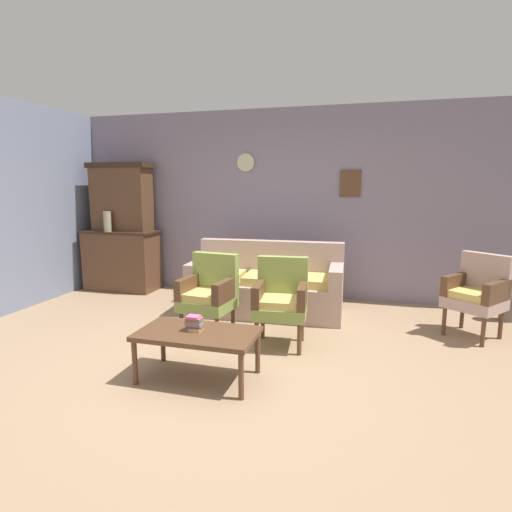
{
  "coord_description": "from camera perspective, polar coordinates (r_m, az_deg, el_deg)",
  "views": [
    {
      "loc": [
        1.21,
        -3.34,
        1.64
      ],
      "look_at": [
        -0.02,
        1.04,
        0.85
      ],
      "focal_mm": 29.15,
      "sensor_mm": 36.0,
      "label": 1
    }
  ],
  "objects": [
    {
      "name": "wingback_chair_by_fireplace",
      "position": [
        5.08,
        28.08,
        -4.34
      ],
      "size": [
        0.71,
        0.71,
        0.9
      ],
      "color": "tan",
      "rests_on": "ground"
    },
    {
      "name": "armchair_near_cabinet",
      "position": [
        4.49,
        -6.44,
        -4.93
      ],
      "size": [
        0.57,
        0.55,
        0.9
      ],
      "color": "#849947",
      "rests_on": "ground"
    },
    {
      "name": "book_stack_on_table",
      "position": [
        3.58,
        -8.46,
        -9.1
      ],
      "size": [
        0.14,
        0.11,
        0.13
      ],
      "color": "tan",
      "rests_on": "coffee_table"
    },
    {
      "name": "cabinet_upper_hutch",
      "position": [
        6.8,
        -17.97,
        7.78
      ],
      "size": [
        0.99,
        0.38,
        1.03
      ],
      "color": "brown",
      "rests_on": "side_cabinet"
    },
    {
      "name": "armchair_near_couch_end",
      "position": [
        4.25,
        3.45,
        -5.74
      ],
      "size": [
        0.57,
        0.54,
        0.9
      ],
      "color": "#849947",
      "rests_on": "ground"
    },
    {
      "name": "floor_vase_by_wall",
      "position": [
        5.89,
        31.4,
        -4.81
      ],
      "size": [
        0.19,
        0.19,
        0.59
      ],
      "primitive_type": "cylinder",
      "color": "#665B57",
      "rests_on": "ground"
    },
    {
      "name": "floral_couch",
      "position": [
        5.35,
        1.47,
        -4.37
      ],
      "size": [
        1.95,
        0.89,
        0.9
      ],
      "color": "tan",
      "rests_on": "ground"
    },
    {
      "name": "side_cabinet",
      "position": [
        6.83,
        -17.9,
        -0.52
      ],
      "size": [
        1.16,
        0.55,
        0.93
      ],
      "color": "brown",
      "rests_on": "ground"
    },
    {
      "name": "wall_back_with_decor",
      "position": [
        6.1,
        4.2,
        7.12
      ],
      "size": [
        6.4,
        0.09,
        2.7
      ],
      "color": "gray",
      "rests_on": "ground"
    },
    {
      "name": "coffee_table",
      "position": [
        3.59,
        -8.02,
        -10.88
      ],
      "size": [
        1.0,
        0.56,
        0.42
      ],
      "color": "brown",
      "rests_on": "ground"
    },
    {
      "name": "vase_on_cabinet",
      "position": [
        6.66,
        -19.72,
        4.48
      ],
      "size": [
        0.12,
        0.12,
        0.31
      ],
      "primitive_type": "cylinder",
      "color": "#9A9573",
      "rests_on": "side_cabinet"
    },
    {
      "name": "ground_plane",
      "position": [
        3.92,
        -4.02,
        -14.95
      ],
      "size": [
        7.68,
        7.68,
        0.0
      ],
      "primitive_type": "plane",
      "color": "#997A5B"
    }
  ]
}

